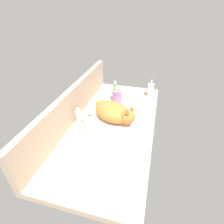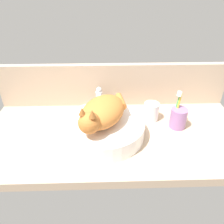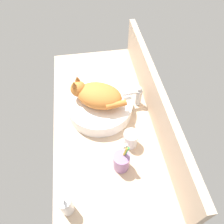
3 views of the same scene
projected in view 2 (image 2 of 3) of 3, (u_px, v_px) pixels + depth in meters
ground_plane at (115, 136)px, 104.25cm from camera, size 123.72×58.21×4.00cm
backsplash_panel at (113, 85)px, 119.95cm from camera, size 123.72×3.60×23.54cm
sink_basin at (103, 129)px, 99.15cm from camera, size 36.92×36.92×7.66cm
cat at (102, 112)px, 92.95cm from camera, size 26.31×30.02×14.00cm
faucet at (99, 99)px, 115.68cm from camera, size 3.89×11.86×13.60cm
toothbrush_cup at (178, 118)px, 104.28cm from camera, size 7.83×7.83×18.71cm
water_glass at (151, 113)px, 110.48cm from camera, size 7.52×7.52×9.19cm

